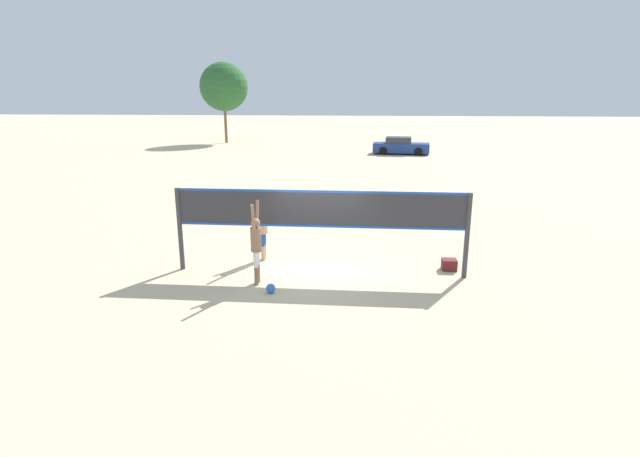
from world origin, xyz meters
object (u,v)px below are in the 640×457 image
Objects in this scene: volleyball at (271,288)px; tree_left_cluster at (224,87)px; volleyball_net at (320,216)px; player_spiker at (256,241)px; gear_bag at (449,265)px; parked_car_near at (401,146)px; player_blocker at (263,226)px.

volleyball is 40.18m from tree_left_cluster.
player_spiker is (-1.56, -0.93, -0.46)m from volleyball_net.
gear_bag is 0.09× the size of parked_car_near.
player_spiker reaches higher than volleyball.
player_spiker reaches higher than player_blocker.
volleyball_net reaches higher than parked_car_near.
player_spiker is 0.28× the size of tree_left_cluster.
volleyball_net is at bearing -70.94° from tree_left_cluster.
gear_bag is at bearing 9.05° from volleyball_net.
tree_left_cluster is at bearing 109.06° from volleyball_net.
player_blocker is at bearing -73.01° from tree_left_cluster.
tree_left_cluster reaches higher than player_spiker.
tree_left_cluster is (-12.64, 36.59, 3.80)m from volleyball_net.
volleyball_net reaches higher than player_blocker.
player_blocker is at bearing 175.16° from gear_bag.
tree_left_cluster reaches higher than gear_bag.
volleyball_net is 28.72m from parked_car_near.
player_blocker is at bearing 6.32° from player_spiker.
player_blocker is at bearing -96.17° from parked_car_near.
player_spiker is 39.36m from tree_left_cluster.
player_spiker is at bearing -94.98° from parked_car_near.
volleyball_net is 33.49× the size of volleyball.
parked_car_near is 19.24m from tree_left_cluster.
volleyball_net reaches higher than gear_bag.
player_blocker is 28.01m from parked_car_near.
parked_car_near is at bearing -10.92° from player_spiker.
volleyball_net is 2.40m from volleyball.
gear_bag is at bearing 85.16° from player_blocker.
volleyball_net is 4.00× the size of player_blocker.
tree_left_cluster is (-16.74, 8.19, 4.78)m from parked_car_near.
player_blocker is at bearing 104.89° from volleyball.
gear_bag reaches higher than volleyball.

